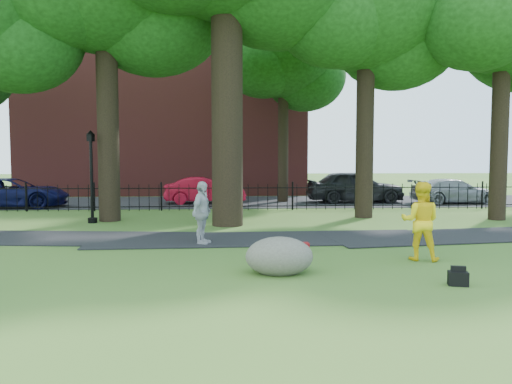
{
  "coord_description": "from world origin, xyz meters",
  "views": [
    {
      "loc": [
        -0.0,
        -10.76,
        2.48
      ],
      "look_at": [
        0.73,
        2.0,
        1.56
      ],
      "focal_mm": 35.0,
      "sensor_mm": 36.0,
      "label": 1
    }
  ],
  "objects": [
    {
      "name": "ground",
      "position": [
        0.0,
        0.0,
        0.0
      ],
      "size": [
        120.0,
        120.0,
        0.0
      ],
      "primitive_type": "plane",
      "color": "#345F21",
      "rests_on": "ground"
    },
    {
      "name": "footpath",
      "position": [
        1.0,
        3.9,
        0.0
      ],
      "size": [
        36.07,
        3.85,
        0.03
      ],
      "primitive_type": "cube",
      "rotation": [
        0.0,
        0.0,
        0.03
      ],
      "color": "black",
      "rests_on": "ground"
    },
    {
      "name": "street",
      "position": [
        0.0,
        16.0,
        0.0
      ],
      "size": [
        80.0,
        7.0,
        0.02
      ],
      "primitive_type": "cube",
      "color": "black",
      "rests_on": "ground"
    },
    {
      "name": "iron_fence",
      "position": [
        0.0,
        12.0,
        0.6
      ],
      "size": [
        44.0,
        0.04,
        1.2
      ],
      "color": "black",
      "rests_on": "ground"
    },
    {
      "name": "brick_building",
      "position": [
        -4.0,
        24.0,
        6.0
      ],
      "size": [
        18.0,
        8.0,
        12.0
      ],
      "primitive_type": "cube",
      "color": "maroon",
      "rests_on": "ground"
    },
    {
      "name": "tree_row",
      "position": [
        0.52,
        8.4,
        8.15
      ],
      "size": [
        26.82,
        7.96,
        12.42
      ],
      "color": "black",
      "rests_on": "ground"
    },
    {
      "name": "man",
      "position": [
        4.58,
        0.76,
        0.94
      ],
      "size": [
        1.11,
        1.0,
        1.87
      ],
      "primitive_type": "imported",
      "rotation": [
        0.0,
        0.0,
        2.75
      ],
      "color": "yellow",
      "rests_on": "ground"
    },
    {
      "name": "pedestrian",
      "position": [
        -0.72,
        3.14,
        0.89
      ],
      "size": [
        0.78,
        1.13,
        1.78
      ],
      "primitive_type": "imported",
      "rotation": [
        0.0,
        0.0,
        1.2
      ],
      "color": "#B0AFB4",
      "rests_on": "ground"
    },
    {
      "name": "boulder",
      "position": [
        1.09,
        -0.4,
        0.42
      ],
      "size": [
        1.46,
        1.12,
        0.84
      ],
      "primitive_type": "ellipsoid",
      "rotation": [
        0.0,
        0.0,
        0.03
      ],
      "color": "#605E50",
      "rests_on": "ground"
    },
    {
      "name": "lamppost",
      "position": [
        -5.02,
        7.96,
        1.68
      ],
      "size": [
        0.34,
        0.34,
        3.43
      ],
      "rotation": [
        0.0,
        0.0,
        -0.35
      ],
      "color": "black",
      "rests_on": "ground"
    },
    {
      "name": "backpack",
      "position": [
        4.41,
        -1.59,
        0.14
      ],
      "size": [
        0.41,
        0.31,
        0.27
      ],
      "primitive_type": "cube",
      "rotation": [
        0.0,
        0.0,
        -0.26
      ],
      "color": "black",
      "rests_on": "ground"
    },
    {
      "name": "red_bag",
      "position": [
        1.9,
        1.87,
        0.12
      ],
      "size": [
        0.39,
        0.28,
        0.25
      ],
      "primitive_type": "cube",
      "rotation": [
        0.0,
        0.0,
        0.14
      ],
      "color": "maroon",
      "rests_on": "ground"
    },
    {
      "name": "red_sedan",
      "position": [
        -1.18,
        15.26,
        0.69
      ],
      "size": [
        4.3,
        1.83,
        1.38
      ],
      "primitive_type": "imported",
      "rotation": [
        0.0,
        0.0,
        1.66
      ],
      "color": "#AD0D23",
      "rests_on": "ground"
    },
    {
      "name": "navy_van",
      "position": [
        -10.27,
        13.64,
        0.71
      ],
      "size": [
        5.3,
        2.77,
        1.43
      ],
      "primitive_type": "imported",
      "rotation": [
        0.0,
        0.0,
        1.65
      ],
      "color": "#0C0E3C",
      "rests_on": "ground"
    },
    {
      "name": "grey_car",
      "position": [
        6.78,
        15.36,
        0.86
      ],
      "size": [
        5.09,
        2.1,
        1.72
      ],
      "primitive_type": "imported",
      "rotation": [
        0.0,
        0.0,
        1.58
      ],
      "color": "black",
      "rests_on": "ground"
    },
    {
      "name": "silver_car",
      "position": [
        11.8,
        14.55,
        0.64
      ],
      "size": [
        4.56,
        2.12,
        1.29
      ],
      "primitive_type": "imported",
      "rotation": [
        0.0,
        0.0,
        1.64
      ],
      "color": "gray",
      "rests_on": "ground"
    }
  ]
}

